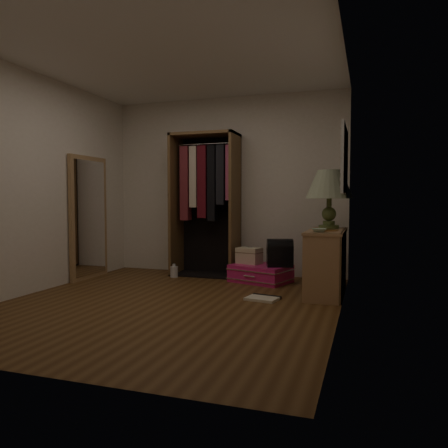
{
  "coord_description": "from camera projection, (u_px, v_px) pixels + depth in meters",
  "views": [
    {
      "loc": [
        1.99,
        -4.17,
        1.11
      ],
      "look_at": [
        0.3,
        0.95,
        0.8
      ],
      "focal_mm": 35.0,
      "sensor_mm": 36.0,
      "label": 1
    }
  ],
  "objects": [
    {
      "name": "ground",
      "position": [
        169.0,
        303.0,
        4.64
      ],
      "size": [
        4.0,
        4.0,
        0.0
      ],
      "primitive_type": "plane",
      "color": "#503217",
      "rests_on": "ground"
    },
    {
      "name": "ceramic_bowl",
      "position": [
        319.0,
        230.0,
        4.73
      ],
      "size": [
        0.19,
        0.19,
        0.04
      ],
      "primitive_type": "imported",
      "rotation": [
        0.0,
        0.0,
        0.21
      ],
      "color": "#A5C6AD",
      "rests_on": "console_bookshelf"
    },
    {
      "name": "table_lamp",
      "position": [
        329.0,
        186.0,
        5.31
      ],
      "size": [
        0.72,
        0.72,
        0.71
      ],
      "rotation": [
        0.0,
        0.0,
        0.33
      ],
      "color": "#47592B",
      "rests_on": "console_bookshelf"
    },
    {
      "name": "open_wardrobe",
      "position": [
        206.0,
        193.0,
        6.33
      ],
      "size": [
        0.95,
        0.5,
        2.05
      ],
      "color": "brown",
      "rests_on": "ground"
    },
    {
      "name": "black_bag",
      "position": [
        280.0,
        252.0,
        5.68
      ],
      "size": [
        0.38,
        0.3,
        0.36
      ],
      "rotation": [
        0.0,
        0.0,
        0.29
      ],
      "color": "black",
      "rests_on": "pink_suitcase"
    },
    {
      "name": "white_jug",
      "position": [
        174.0,
        272.0,
        6.19
      ],
      "size": [
        0.13,
        0.13,
        0.19
      ],
      "rotation": [
        0.0,
        0.0,
        -0.25
      ],
      "color": "silver",
      "rests_on": "ground"
    },
    {
      "name": "pink_suitcase",
      "position": [
        261.0,
        273.0,
        5.83
      ],
      "size": [
        0.89,
        0.75,
        0.23
      ],
      "rotation": [
        0.0,
        0.0,
        -0.32
      ],
      "color": "#CE1967",
      "rests_on": "ground"
    },
    {
      "name": "brass_tray",
      "position": [
        326.0,
        230.0,
        4.96
      ],
      "size": [
        0.37,
        0.37,
        0.02
      ],
      "rotation": [
        0.0,
        0.0,
        -0.32
      ],
      "color": "#A67540",
      "rests_on": "console_bookshelf"
    },
    {
      "name": "console_bookshelf",
      "position": [
        326.0,
        260.0,
        5.11
      ],
      "size": [
        0.42,
        1.12,
        0.75
      ],
      "color": "#A0744D",
      "rests_on": "ground"
    },
    {
      "name": "floor_mirror",
      "position": [
        89.0,
        218.0,
        6.07
      ],
      "size": [
        0.06,
        0.8,
        1.7
      ],
      "color": "#A17A4E",
      "rests_on": "ground"
    },
    {
      "name": "train_case",
      "position": [
        249.0,
        255.0,
        5.94
      ],
      "size": [
        0.37,
        0.3,
        0.23
      ],
      "rotation": [
        0.0,
        0.0,
        -0.28
      ],
      "color": "beige",
      "rests_on": "pink_suitcase"
    },
    {
      "name": "room_walls",
      "position": [
        177.0,
        162.0,
        4.57
      ],
      "size": [
        3.52,
        4.02,
        2.6
      ],
      "color": "silver",
      "rests_on": "ground"
    },
    {
      "name": "floor_book",
      "position": [
        263.0,
        298.0,
        4.82
      ],
      "size": [
        0.39,
        0.33,
        0.03
      ],
      "rotation": [
        0.0,
        0.0,
        -0.19
      ],
      "color": "beige",
      "rests_on": "ground"
    }
  ]
}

